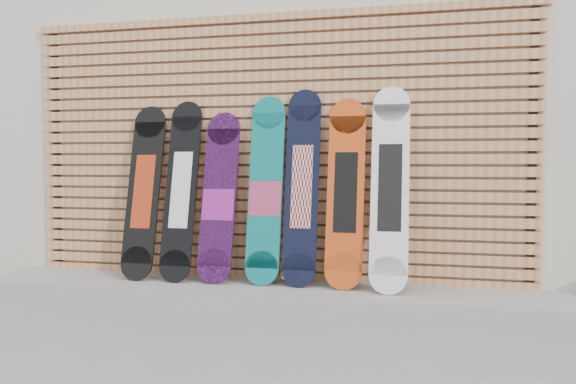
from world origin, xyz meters
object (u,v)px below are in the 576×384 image
Objects in this scene: snowboard_0 at (144,191)px; snowboard_2 at (219,197)px; snowboard_4 at (302,187)px; snowboard_6 at (390,187)px; snowboard_1 at (181,190)px; snowboard_5 at (346,192)px; snowboard_3 at (266,191)px.

snowboard_0 reaches higher than snowboard_2.
snowboard_6 reaches higher than snowboard_4.
snowboard_1 is 1.69m from snowboard_6.
snowboard_5 is at bearing 173.89° from snowboard_6.
snowboard_4 reaches higher than snowboard_2.
snowboard_2 is 0.89× the size of snowboard_6.
snowboard_4 is at bearing 1.57° from snowboard_2.
snowboard_0 is at bearing -179.26° from snowboard_2.
snowboard_0 is at bearing -179.38° from snowboard_5.
snowboard_5 is 0.34m from snowboard_6.
snowboard_6 is at bearing -3.78° from snowboard_4.
snowboard_4 reaches higher than snowboard_3.
snowboard_4 is 1.06× the size of snowboard_5.
snowboard_5 is (0.64, -0.01, -0.01)m from snowboard_3.
snowboard_1 is 0.33m from snowboard_2.
snowboard_2 is 1.37m from snowboard_6.
snowboard_1 is (0.34, 0.00, 0.02)m from snowboard_0.
snowboard_1 is at bearing -179.26° from snowboard_5.
snowboard_0 is 0.96× the size of snowboard_3.
snowboard_4 is (0.68, 0.02, 0.09)m from snowboard_2.
snowboard_0 is at bearing -178.68° from snowboard_3.
snowboard_0 is at bearing 179.49° from snowboard_6.
snowboard_1 is 0.95× the size of snowboard_6.
snowboard_4 is (0.30, 0.00, 0.03)m from snowboard_3.
snowboard_6 reaches higher than snowboard_3.
snowboard_1 is 1.35m from snowboard_5.
snowboard_3 is at bearing 1.88° from snowboard_1.
snowboard_4 is at bearing 1.16° from snowboard_0.
snowboard_5 is at bearing -1.49° from snowboard_4.
snowboard_3 is 0.30m from snowboard_4.
snowboard_5 is (0.35, -0.01, -0.04)m from snowboard_4.
snowboard_5 is at bearing -0.52° from snowboard_3.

